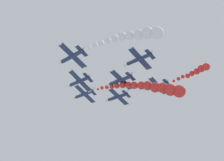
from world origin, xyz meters
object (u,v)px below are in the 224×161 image
airplane_lead (84,94)px  airplane_left_outer (120,80)px  airplane_right_outer (72,56)px  airplane_high_slot (139,59)px  airplane_right_inner (117,97)px  airplane_trailing (157,86)px  airplane_left_inner (79,81)px

airplane_lead → airplane_left_outer: (0.16, -17.39, 0.22)m
airplane_lead → airplane_right_outer: airplane_right_outer is taller
airplane_high_slot → airplane_right_outer: bearing=153.3°
airplane_right_inner → airplane_left_outer: 12.89m
airplane_trailing → airplane_lead: bearing=134.4°
airplane_lead → airplane_left_inner: size_ratio=1.00×
airplane_left_outer → airplane_high_slot: airplane_high_slot is taller
airplane_left_inner → airplane_high_slot: bearing=-66.8°
airplane_left_outer → airplane_right_outer: airplane_right_outer is taller
airplane_high_slot → airplane_left_inner: bearing=113.2°
airplane_left_inner → airplane_right_outer: (-9.80, -9.10, 1.78)m
airplane_right_inner → airplane_trailing: bearing=-48.8°
airplane_high_slot → airplane_lead: bearing=88.8°
airplane_left_inner → airplane_left_outer: (8.35, -9.62, -0.06)m
airplane_left_inner → airplane_trailing: bearing=-21.8°
airplane_left_outer → airplane_trailing: bearing=-2.6°
airplane_trailing → airplane_high_slot: size_ratio=1.00×
airplane_left_inner → airplane_right_outer: size_ratio=1.00×
airplane_lead → airplane_right_inner: (8.71, -7.79, -0.79)m
airplane_right_inner → airplane_left_outer: bearing=-131.7°
airplane_right_outer → airplane_trailing: size_ratio=1.00×
airplane_left_inner → airplane_trailing: 28.14m
airplane_left_outer → airplane_right_outer: 18.25m
airplane_left_inner → airplane_left_outer: 12.74m
airplane_lead → airplane_high_slot: size_ratio=1.00×
airplane_left_inner → airplane_right_inner: airplane_left_inner is taller
airplane_left_outer → airplane_high_slot: 9.19m
airplane_left_inner → airplane_trailing: (26.01, -10.42, 2.64)m
airplane_trailing → airplane_right_inner: bearing=131.2°
airplane_right_outer → airplane_left_outer: bearing=-1.7°
airplane_lead → airplane_high_slot: 25.97m
airplane_trailing → airplane_left_inner: bearing=158.2°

